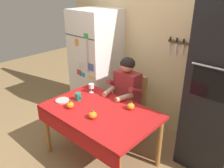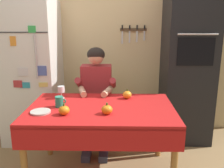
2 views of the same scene
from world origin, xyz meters
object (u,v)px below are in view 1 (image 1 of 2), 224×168
object	(u,v)px
coffee_mug	(78,97)
pumpkin_small	(70,105)
pumpkin_medium	(131,106)
chair_behind_person	(132,102)
seated_person	(124,93)
wall_oven	(219,89)
wine_glass	(91,86)
dining_table	(99,117)
serving_tray	(62,100)
pumpkin_large	(93,115)
refrigerator	(96,64)

from	to	relation	value
coffee_mug	pumpkin_small	xyz separation A→B (m)	(0.09, -0.20, -0.01)
pumpkin_medium	pumpkin_small	bearing A→B (deg)	-139.97
chair_behind_person	seated_person	size ratio (longest dim) A/B	0.75
wall_oven	wine_glass	size ratio (longest dim) A/B	15.91
dining_table	pumpkin_small	distance (m)	0.39
chair_behind_person	serving_tray	distance (m)	1.06
pumpkin_large	pumpkin_small	distance (m)	0.38
wine_glass	dining_table	bearing A→B (deg)	-33.43
coffee_mug	pumpkin_small	size ratio (longest dim) A/B	1.02
refrigerator	chair_behind_person	size ratio (longest dim) A/B	1.94
serving_tray	pumpkin_large	bearing A→B (deg)	-1.56
coffee_mug	wall_oven	bearing A→B (deg)	32.08
chair_behind_person	pumpkin_large	world-z (taller)	chair_behind_person
coffee_mug	dining_table	bearing A→B (deg)	-2.07
chair_behind_person	wine_glass	distance (m)	0.69
wall_oven	coffee_mug	world-z (taller)	wall_oven
refrigerator	coffee_mug	xyz separation A→B (m)	(0.55, -0.87, -0.11)
pumpkin_large	dining_table	bearing A→B (deg)	111.93
seated_person	pumpkin_large	distance (m)	0.78
pumpkin_medium	seated_person	bearing A→B (deg)	139.11
pumpkin_small	pumpkin_medium	bearing A→B (deg)	40.03
wall_oven	chair_behind_person	size ratio (longest dim) A/B	2.26
wine_glass	pumpkin_small	world-z (taller)	wine_glass
pumpkin_small	refrigerator	bearing A→B (deg)	120.74
pumpkin_medium	pumpkin_large	bearing A→B (deg)	-113.34
refrigerator	wall_oven	bearing A→B (deg)	1.14
wine_glass	pumpkin_medium	size ratio (longest dim) A/B	1.25
pumpkin_large	pumpkin_small	xyz separation A→B (m)	(-0.38, -0.03, 0.00)
pumpkin_small	wine_glass	bearing A→B (deg)	105.05
pumpkin_large	wall_oven	bearing A→B (deg)	47.75
refrigerator	dining_table	size ratio (longest dim) A/B	1.29
seated_person	coffee_mug	distance (m)	0.66
wall_oven	pumpkin_medium	world-z (taller)	wall_oven
pumpkin_small	coffee_mug	bearing A→B (deg)	113.10
pumpkin_large	pumpkin_small	world-z (taller)	same
chair_behind_person	wine_glass	size ratio (longest dim) A/B	7.05
pumpkin_small	seated_person	bearing A→B (deg)	74.77
coffee_mug	wine_glass	xyz separation A→B (m)	(-0.04, 0.28, 0.04)
refrigerator	seated_person	world-z (taller)	refrigerator
dining_table	pumpkin_large	xyz separation A→B (m)	(0.07, -0.16, 0.12)
wall_oven	coffee_mug	xyz separation A→B (m)	(-1.45, -0.91, -0.26)
wall_oven	pumpkin_large	distance (m)	1.49
dining_table	chair_behind_person	world-z (taller)	chair_behind_person
wall_oven	serving_tray	bearing A→B (deg)	-146.07
chair_behind_person	wine_glass	world-z (taller)	chair_behind_person
wine_glass	pumpkin_medium	world-z (taller)	wine_glass
chair_behind_person	serving_tray	world-z (taller)	chair_behind_person
coffee_mug	serving_tray	size ratio (longest dim) A/B	0.58
refrigerator	dining_table	xyz separation A→B (m)	(0.95, -0.88, -0.24)
chair_behind_person	pumpkin_large	size ratio (longest dim) A/B	8.97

